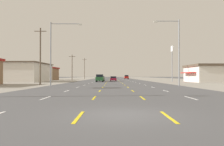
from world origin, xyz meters
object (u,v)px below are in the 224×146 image
(suv_inner_left_nearest, at_px, (99,78))
(streetlight_left_row_0, at_px, (53,48))
(sedan_center_turn_near, at_px, (113,79))
(hatchback_inner_left_mid, at_px, (101,78))
(sedan_far_left_far, at_px, (100,77))
(streetlight_right_row_0, at_px, (176,48))
(suv_far_right_midfar, at_px, (126,77))
(pole_sign_right_row_1, at_px, (171,56))

(suv_inner_left_nearest, xyz_separation_m, streetlight_left_row_0, (-5.89, -24.67, 4.91))
(sedan_center_turn_near, bearing_deg, suv_inner_left_nearest, -122.39)
(sedan_center_turn_near, xyz_separation_m, hatchback_inner_left_mid, (-3.55, 3.30, 0.03))
(sedan_far_left_far, bearing_deg, hatchback_inner_left_mid, -86.82)
(suv_inner_left_nearest, height_order, streetlight_right_row_0, streetlight_right_row_0)
(suv_inner_left_nearest, height_order, suv_far_right_midfar, same)
(sedan_far_left_far, bearing_deg, pole_sign_right_row_1, -72.23)
(sedan_center_turn_near, xyz_separation_m, suv_far_right_midfar, (6.82, 46.37, 0.27))
(hatchback_inner_left_mid, xyz_separation_m, pole_sign_right_row_1, (18.97, -10.23, 6.13))
(suv_far_right_midfar, height_order, streetlight_right_row_0, streetlight_right_row_0)
(hatchback_inner_left_mid, distance_m, suv_far_right_midfar, 44.31)
(sedan_far_left_far, height_order, pole_sign_right_row_1, pole_sign_right_row_1)
(suv_inner_left_nearest, relative_size, sedan_center_turn_near, 1.09)
(sedan_center_turn_near, relative_size, pole_sign_right_row_1, 0.48)
(sedan_center_turn_near, bearing_deg, pole_sign_right_row_1, -24.22)
(suv_far_right_midfar, bearing_deg, streetlight_left_row_0, -102.02)
(pole_sign_right_row_1, xyz_separation_m, streetlight_right_row_0, (-5.58, -23.50, -0.88))
(sedan_far_left_far, height_order, streetlight_right_row_0, streetlight_right_row_0)
(suv_inner_left_nearest, distance_m, streetlight_left_row_0, 25.83)
(suv_inner_left_nearest, bearing_deg, pole_sign_right_row_1, -3.52)
(sedan_center_turn_near, distance_m, hatchback_inner_left_mid, 4.85)
(streetlight_left_row_0, height_order, streetlight_right_row_0, streetlight_right_row_0)
(pole_sign_right_row_1, relative_size, streetlight_left_row_0, 0.94)
(hatchback_inner_left_mid, distance_m, streetlight_right_row_0, 36.67)
(suv_far_right_midfar, xyz_separation_m, pole_sign_right_row_1, (8.60, -53.31, 5.89))
(pole_sign_right_row_1, bearing_deg, streetlight_right_row_0, -103.37)
(sedan_center_turn_near, relative_size, streetlight_right_row_0, 0.43)
(suv_far_right_midfar, bearing_deg, sedan_center_turn_near, -98.36)
(hatchback_inner_left_mid, bearing_deg, pole_sign_right_row_1, -28.34)
(pole_sign_right_row_1, relative_size, streetlight_right_row_0, 0.90)
(sedan_center_turn_near, distance_m, pole_sign_right_row_1, 17.99)
(hatchback_inner_left_mid, bearing_deg, suv_inner_left_nearest, -90.66)
(suv_far_right_midfar, xyz_separation_m, streetlight_right_row_0, (3.02, -76.80, 5.01))
(suv_inner_left_nearest, distance_m, sedan_center_turn_near, 6.83)
(suv_far_right_midfar, relative_size, sedan_far_left_far, 1.09)
(streetlight_left_row_0, bearing_deg, streetlight_right_row_0, 0.00)
(sedan_center_turn_near, distance_m, suv_far_right_midfar, 46.87)
(hatchback_inner_left_mid, height_order, pole_sign_right_row_1, pole_sign_right_row_1)
(suv_far_right_midfar, relative_size, streetlight_left_row_0, 0.49)
(pole_sign_right_row_1, height_order, streetlight_right_row_0, streetlight_right_row_0)
(hatchback_inner_left_mid, distance_m, pole_sign_right_row_1, 22.41)
(sedan_far_left_far, bearing_deg, suv_far_right_midfar, -49.84)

